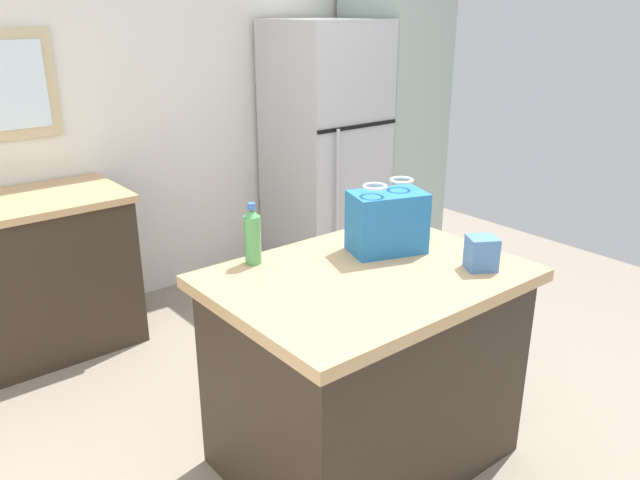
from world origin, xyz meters
TOP-DOWN VIEW (x-y plane):
  - ground at (0.00, 0.00)m, footprint 5.81×5.81m
  - back_wall at (-0.02, 2.30)m, footprint 4.84×0.13m
  - kitchen_island at (-0.20, 0.07)m, footprint 1.21×0.90m
  - refrigerator at (1.08, 1.88)m, footprint 0.71×0.73m
  - tall_cabinet at (1.75, 1.88)m, footprint 0.60×0.65m
  - shopping_bag at (0.02, 0.19)m, footprint 0.36×0.28m
  - small_box at (0.18, -0.19)m, footprint 0.15×0.15m
  - bottle at (-0.50, 0.43)m, footprint 0.07×0.07m

SIDE VIEW (x-z plane):
  - ground at x=0.00m, z-range 0.00..0.00m
  - kitchen_island at x=-0.20m, z-range 0.00..0.89m
  - refrigerator at x=1.08m, z-range 0.00..1.79m
  - small_box at x=0.18m, z-range 0.88..1.02m
  - bottle at x=-0.50m, z-range 0.87..1.13m
  - shopping_bag at x=0.02m, z-range 0.86..1.17m
  - tall_cabinet at x=1.75m, z-range 0.00..2.19m
  - back_wall at x=-0.02m, z-range 0.00..2.72m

